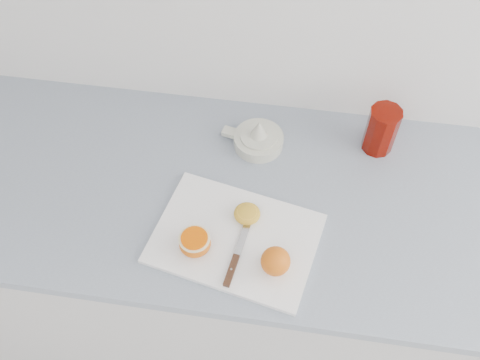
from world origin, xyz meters
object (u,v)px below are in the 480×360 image
Objects in this scene: citrus_juicer at (258,138)px; red_tumbler at (381,131)px; counter at (276,276)px; cutting_board at (235,238)px; half_orange at (195,243)px.

red_tumbler is at bearing 7.17° from citrus_juicer.
counter is 18.38× the size of red_tumbler.
half_orange is at bearing -154.75° from cutting_board.
half_orange is (-0.19, -0.18, 0.48)m from counter.
counter is 0.50m from citrus_juicer.
half_orange is 0.55m from red_tumbler.
cutting_board is at bearing -134.23° from red_tumbler.
cutting_board is at bearing -126.63° from counter.
counter is 0.54m from half_orange.
counter is 14.81× the size of citrus_juicer.
red_tumbler is at bearing 45.77° from cutting_board.
red_tumbler is at bearing 42.33° from half_orange.
red_tumbler is (0.41, 0.37, 0.03)m from half_orange.
cutting_board is at bearing -92.80° from citrus_juicer.
citrus_juicer is (0.10, 0.33, -0.01)m from half_orange.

